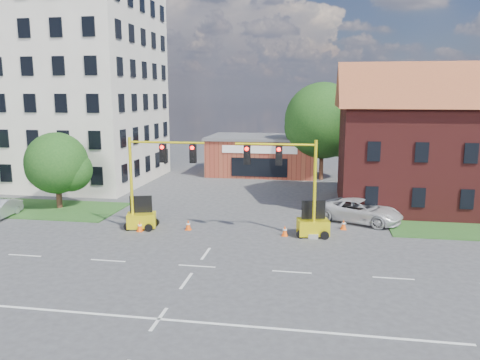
{
  "coord_description": "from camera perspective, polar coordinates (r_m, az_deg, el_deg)",
  "views": [
    {
      "loc": [
        6.16,
        -22.75,
        8.94
      ],
      "look_at": [
        0.63,
        10.0,
        2.84
      ],
      "focal_mm": 35.0,
      "sensor_mm": 36.0,
      "label": 1
    }
  ],
  "objects": [
    {
      "name": "cone_a",
      "position": [
        31.75,
        -12.12,
        -5.55
      ],
      "size": [
        0.4,
        0.4,
        0.7
      ],
      "color": "#FF540D",
      "rests_on": "ground"
    },
    {
      "name": "signal_mast_west",
      "position": [
        31.02,
        -10.36,
        0.92
      ],
      "size": [
        5.3,
        0.6,
        6.2
      ],
      "color": "gray",
      "rests_on": "ground"
    },
    {
      "name": "tree_nw_front",
      "position": [
        39.2,
        -21.07,
        1.72
      ],
      "size": [
        5.05,
        4.81,
        6.06
      ],
      "color": "#3C2316",
      "rests_on": "ground"
    },
    {
      "name": "office_block",
      "position": [
        51.77,
        -21.19,
        11.23
      ],
      "size": [
        18.4,
        15.4,
        20.6
      ],
      "color": "beige",
      "rests_on": "ground"
    },
    {
      "name": "pickup_white",
      "position": [
        34.25,
        14.38,
        -3.64
      ],
      "size": [
        6.5,
        4.86,
        1.64
      ],
      "primitive_type": "imported",
      "rotation": [
        0.0,
        0.0,
        1.16
      ],
      "color": "silver",
      "rests_on": "ground"
    },
    {
      "name": "trailer_west",
      "position": [
        32.35,
        -11.91,
        -4.64
      ],
      "size": [
        2.16,
        1.74,
        2.15
      ],
      "rotation": [
        0.0,
        0.0,
        0.28
      ],
      "color": "yellow",
      "rests_on": "ground"
    },
    {
      "name": "cone_b",
      "position": [
        31.57,
        -6.33,
        -5.47
      ],
      "size": [
        0.4,
        0.4,
        0.7
      ],
      "color": "#FF540D",
      "rests_on": "ground"
    },
    {
      "name": "lane_markings",
      "position": [
        22.53,
        -7.28,
        -13.04
      ],
      "size": [
        60.0,
        36.0,
        0.01
      ],
      "primitive_type": null,
      "color": "white",
      "rests_on": "ground"
    },
    {
      "name": "trailer_east",
      "position": [
        30.36,
        8.89,
        -5.49
      ],
      "size": [
        2.16,
        1.67,
        2.2
      ],
      "rotation": [
        0.0,
        0.0,
        0.21
      ],
      "color": "yellow",
      "rests_on": "ground"
    },
    {
      "name": "signal_mast_east",
      "position": [
        29.24,
        5.91,
        0.46
      ],
      "size": [
        5.3,
        0.6,
        6.2
      ],
      "color": "gray",
      "rests_on": "ground"
    },
    {
      "name": "tree_large",
      "position": [
        49.92,
        10.5,
        6.83
      ],
      "size": [
        8.33,
        7.93,
        10.21
      ],
      "color": "#3C2316",
      "rests_on": "ground"
    },
    {
      "name": "ground",
      "position": [
        25.21,
        -5.28,
        -10.41
      ],
      "size": [
        120.0,
        120.0,
        0.0
      ],
      "primitive_type": "plane",
      "color": "#3E3D40",
      "rests_on": "ground"
    },
    {
      "name": "brick_shop",
      "position": [
        53.52,
        2.91,
        3.11
      ],
      "size": [
        12.4,
        8.4,
        4.3
      ],
      "color": "maroon",
      "rests_on": "ground"
    },
    {
      "name": "cone_d",
      "position": [
        32.25,
        12.51,
        -5.32
      ],
      "size": [
        0.4,
        0.4,
        0.7
      ],
      "color": "#FF540D",
      "rests_on": "ground"
    },
    {
      "name": "townhouse_row",
      "position": [
        40.63,
        26.61,
        5.06
      ],
      "size": [
        21.0,
        11.0,
        11.5
      ],
      "color": "#511A18",
      "rests_on": "ground"
    },
    {
      "name": "cone_c",
      "position": [
        30.2,
        5.48,
        -6.19
      ],
      "size": [
        0.4,
        0.4,
        0.7
      ],
      "color": "#FF540D",
      "rests_on": "ground"
    }
  ]
}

